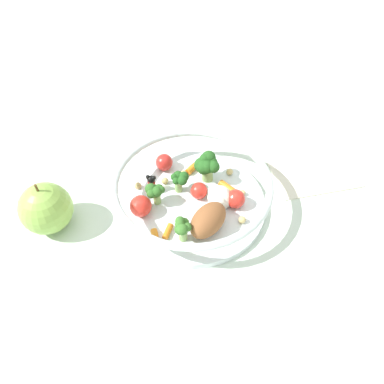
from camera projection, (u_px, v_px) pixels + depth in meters
ground_plane at (183, 198)px, 0.62m from camera, size 2.40×2.40×0.00m
food_container at (194, 193)px, 0.59m from camera, size 0.25×0.25×0.06m
loose_apple at (46, 208)px, 0.56m from camera, size 0.08×0.08×0.09m
folded_napkin at (312, 170)px, 0.66m from camera, size 0.17×0.16×0.01m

